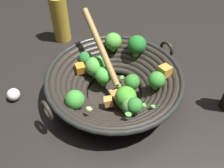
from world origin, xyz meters
TOP-DOWN VIEW (x-y plane):
  - ground_plane at (0.00, 0.00)m, footprint 4.00×4.00m
  - wok at (0.00, -0.00)m, footprint 0.39×0.42m
  - cooking_oil_bottle at (0.33, -0.12)m, footprint 0.06×0.06m
  - garlic_bulb at (0.23, 0.19)m, footprint 0.04×0.04m

SIDE VIEW (x-z plane):
  - ground_plane at x=0.00m, z-range 0.00..0.00m
  - garlic_bulb at x=0.23m, z-range 0.00..0.04m
  - wok at x=0.00m, z-range -0.05..0.16m
  - cooking_oil_bottle at x=0.33m, z-range -0.02..0.21m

